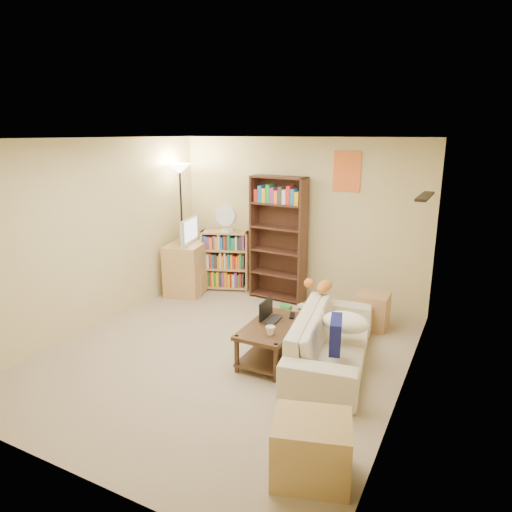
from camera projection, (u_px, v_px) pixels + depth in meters
name	position (u px, v px, depth m)	size (l,w,h in m)	color
room	(225.00, 220.00, 5.03)	(4.50, 4.54, 2.52)	tan
sofa	(332.00, 339.00, 5.18)	(1.09, 2.08, 0.58)	beige
navy_pillow	(336.00, 334.00, 4.69)	(0.38, 0.11, 0.34)	#131656
cream_blanket	(346.00, 322.00, 5.13)	(0.53, 0.38, 0.23)	white
tabby_cat	(322.00, 286.00, 5.86)	(0.46, 0.22, 0.16)	orange
coffee_table	(272.00, 337.00, 5.24)	(0.56, 0.99, 0.44)	#432D19
laptop	(277.00, 320.00, 5.30)	(0.22, 0.32, 0.02)	black
laptop_screen	(266.00, 309.00, 5.33)	(0.01, 0.33, 0.22)	white
mug	(270.00, 331.00, 4.94)	(0.11, 0.11, 0.10)	white
tv_remote	(292.00, 316.00, 5.44)	(0.05, 0.17, 0.02)	black
tv_stand	(187.00, 268.00, 7.48)	(0.55, 0.77, 0.83)	tan
television	(186.00, 231.00, 7.32)	(0.27, 0.73, 0.42)	black
tall_bookshelf	(278.00, 236.00, 7.02)	(0.88, 0.34, 1.93)	#47281B
short_bookshelf	(225.00, 260.00, 7.62)	(0.83, 0.56, 0.99)	tan
desk_fan	(226.00, 218.00, 7.36)	(0.35, 0.20, 0.46)	silver
floor_lamp	(181.00, 191.00, 7.24)	(0.35, 0.35, 2.09)	black
side_table	(372.00, 311.00, 6.15)	(0.42, 0.42, 0.48)	#B07E55
end_cabinet	(311.00, 449.00, 3.45)	(0.58, 0.49, 0.49)	tan
book_stacks	(314.00, 312.00, 6.51)	(0.93, 0.31, 0.21)	red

